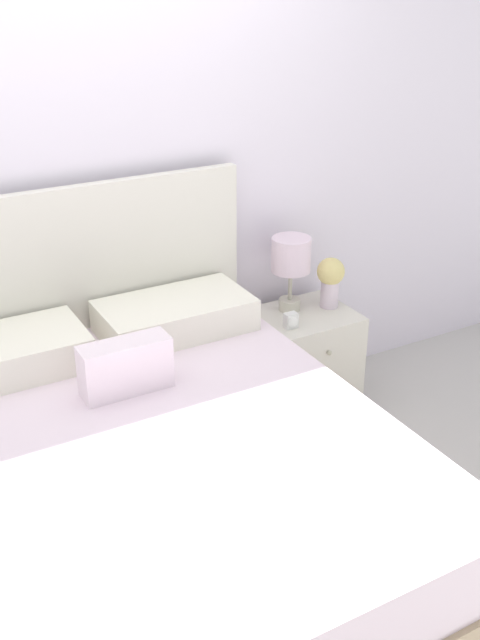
{
  "coord_description": "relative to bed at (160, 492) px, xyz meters",
  "views": [
    {
      "loc": [
        -0.8,
        -2.92,
        2.09
      ],
      "look_at": [
        0.53,
        -0.53,
        0.75
      ],
      "focal_mm": 42.0,
      "sensor_mm": 36.0,
      "label": 1
    }
  ],
  "objects": [
    {
      "name": "table_lamp",
      "position": [
        1.03,
        0.75,
        0.45
      ],
      "size": [
        0.19,
        0.19,
        0.37
      ],
      "color": "beige",
      "rests_on": "nightstand"
    },
    {
      "name": "alarm_clock",
      "position": [
        0.92,
        0.57,
        0.23
      ],
      "size": [
        0.06,
        0.05,
        0.07
      ],
      "color": "white",
      "rests_on": "nightstand"
    },
    {
      "name": "wall_back",
      "position": [
        0.0,
        0.96,
        0.96
      ],
      "size": [
        8.0,
        0.06,
        2.6
      ],
      "color": "white",
      "rests_on": "ground_plane"
    },
    {
      "name": "flower_vase",
      "position": [
        1.22,
        0.68,
        0.34
      ],
      "size": [
        0.14,
        0.14,
        0.25
      ],
      "color": "silver",
      "rests_on": "nightstand"
    },
    {
      "name": "nightstand",
      "position": [
        1.07,
        0.67,
        -0.08
      ],
      "size": [
        0.46,
        0.42,
        0.53
      ],
      "color": "silver",
      "rests_on": "ground_plane"
    },
    {
      "name": "bed",
      "position": [
        0.0,
        0.0,
        0.0
      ],
      "size": [
        1.57,
        1.92,
        1.26
      ],
      "color": "tan",
      "rests_on": "ground_plane"
    },
    {
      "name": "ground_plane",
      "position": [
        0.0,
        0.89,
        -0.34
      ],
      "size": [
        12.0,
        12.0,
        0.0
      ],
      "primitive_type": "plane",
      "color": "#BCB7B2"
    }
  ]
}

